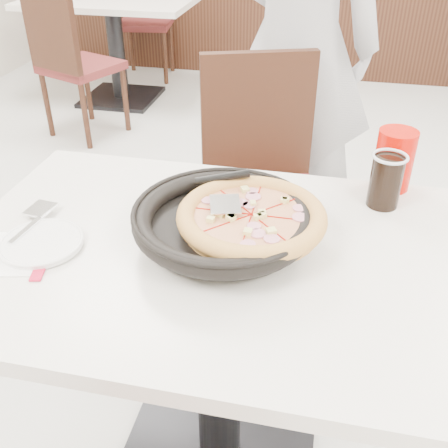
% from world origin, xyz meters
% --- Properties ---
extents(floor, '(7.00, 7.00, 0.00)m').
position_xyz_m(floor, '(0.00, 0.00, 0.00)').
color(floor, '#ADAEA8').
rests_on(floor, ground).
extents(wainscot_back, '(5.90, 0.03, 1.10)m').
position_xyz_m(wainscot_back, '(0.00, 3.48, 0.55)').
color(wainscot_back, black).
rests_on(wainscot_back, floor).
extents(main_table, '(1.27, 0.91, 0.75)m').
position_xyz_m(main_table, '(-0.32, -0.23, 0.38)').
color(main_table, white).
rests_on(main_table, floor).
extents(chair_far, '(0.54, 0.54, 0.95)m').
position_xyz_m(chair_far, '(-0.31, 0.49, 0.47)').
color(chair_far, black).
rests_on(chair_far, floor).
extents(trivet, '(0.13, 0.13, 0.04)m').
position_xyz_m(trivet, '(-0.25, -0.20, 0.77)').
color(trivet, black).
rests_on(trivet, main_table).
extents(pizza_pan, '(0.41, 0.41, 0.01)m').
position_xyz_m(pizza_pan, '(-0.31, -0.20, 0.79)').
color(pizza_pan, black).
rests_on(pizza_pan, trivet).
extents(pizza, '(0.33, 0.33, 0.02)m').
position_xyz_m(pizza, '(-0.25, -0.19, 0.81)').
color(pizza, tan).
rests_on(pizza, pizza_pan).
extents(pizza_server, '(0.09, 0.10, 0.00)m').
position_xyz_m(pizza_server, '(-0.31, -0.18, 0.84)').
color(pizza_server, silver).
rests_on(pizza_server, pizza).
extents(napkin, '(0.20, 0.20, 0.00)m').
position_xyz_m(napkin, '(-0.75, -0.34, 0.75)').
color(napkin, white).
rests_on(napkin, main_table).
extents(side_plate, '(0.20, 0.20, 0.01)m').
position_xyz_m(side_plate, '(-0.71, -0.30, 0.76)').
color(side_plate, white).
rests_on(side_plate, napkin).
extents(fork, '(0.03, 0.15, 0.00)m').
position_xyz_m(fork, '(-0.76, -0.25, 0.77)').
color(fork, silver).
rests_on(fork, side_plate).
extents(cola_glass, '(0.09, 0.09, 0.13)m').
position_xyz_m(cola_glass, '(0.05, 0.05, 0.81)').
color(cola_glass, black).
rests_on(cola_glass, main_table).
extents(red_cup, '(0.11, 0.11, 0.16)m').
position_xyz_m(red_cup, '(0.07, 0.15, 0.83)').
color(red_cup, '#BE0900').
rests_on(red_cup, main_table).
extents(diner_person, '(0.69, 0.48, 1.80)m').
position_xyz_m(diner_person, '(-0.27, 0.98, 0.90)').
color(diner_person, '#B5B4B9').
rests_on(diner_person, floor).
extents(bg_table_left, '(1.21, 0.81, 0.75)m').
position_xyz_m(bg_table_left, '(-1.75, 2.61, 0.38)').
color(bg_table_left, white).
rests_on(bg_table_left, floor).
extents(bg_chair_left_near, '(0.55, 0.55, 0.95)m').
position_xyz_m(bg_chair_left_near, '(-1.71, 1.94, 0.47)').
color(bg_chair_left_near, black).
rests_on(bg_chair_left_near, floor).
extents(bg_chair_left_far, '(0.48, 0.48, 0.95)m').
position_xyz_m(bg_chair_left_far, '(-1.72, 3.20, 0.47)').
color(bg_chair_left_far, black).
rests_on(bg_chair_left_far, floor).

